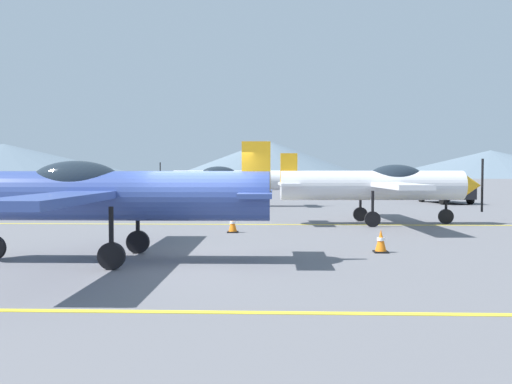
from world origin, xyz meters
The scene contains 12 objects.
ground_plane centered at (0.00, 0.00, 0.00)m, with size 400.00×400.00×0.00m, color slate.
apron_line_near centered at (0.00, -4.54, 0.01)m, with size 80.00×0.16×0.01m, color yellow.
apron_line_far centered at (0.00, 8.61, 0.01)m, with size 80.00×0.16×0.01m, color yellow.
airplane_near centered at (-2.20, 0.00, 1.55)m, with size 7.91×9.13×2.75m.
airplane_mid centered at (5.79, 9.01, 1.55)m, with size 7.95×9.16×2.75m.
airplane_far centered at (-0.89, 19.25, 1.55)m, with size 7.94×9.16×2.75m.
car_sedan centered at (12.52, 22.94, 0.84)m, with size 2.66×4.57×1.62m.
traffic_cone_front centered at (0.33, 5.89, 0.29)m, with size 0.36×0.36×0.59m.
traffic_cone_side centered at (4.44, 1.52, 0.29)m, with size 0.36×0.36×0.59m.
hill_left centered at (-63.65, 118.81, 4.20)m, with size 72.51×72.51×8.41m, color slate.
hill_centerleft centered at (-0.07, 126.76, 4.75)m, with size 51.16×51.16×9.50m, color slate.
hill_centerright centered at (65.36, 153.54, 3.98)m, with size 66.14×66.14×7.96m, color slate.
Camera 1 is at (1.76, -12.57, 2.10)m, focal length 38.87 mm.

